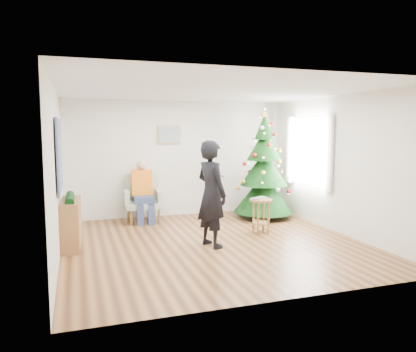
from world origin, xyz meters
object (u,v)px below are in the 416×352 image
object	(u,v)px
christmas_tree	(264,170)
standing_man	(211,194)
console	(71,224)
stool	(261,216)
armchair	(143,204)

from	to	relation	value
christmas_tree	standing_man	xyz separation A→B (m)	(-1.83, -1.79, -0.18)
standing_man	console	distance (m)	2.39
stool	standing_man	bearing A→B (deg)	-154.53
stool	christmas_tree	bearing A→B (deg)	62.23
standing_man	armchair	bearing A→B (deg)	0.28
stool	console	world-z (taller)	console
console	standing_man	bearing A→B (deg)	-13.52
stool	standing_man	world-z (taller)	standing_man
console	armchair	bearing A→B (deg)	50.32
armchair	console	distance (m)	2.13
armchair	standing_man	xyz separation A→B (m)	(0.79, -2.23, 0.52)
stool	armchair	bearing A→B (deg)	139.81
christmas_tree	stool	bearing A→B (deg)	-117.77
console	christmas_tree	bearing A→B (deg)	18.55
armchair	console	size ratio (longest dim) A/B	1.01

